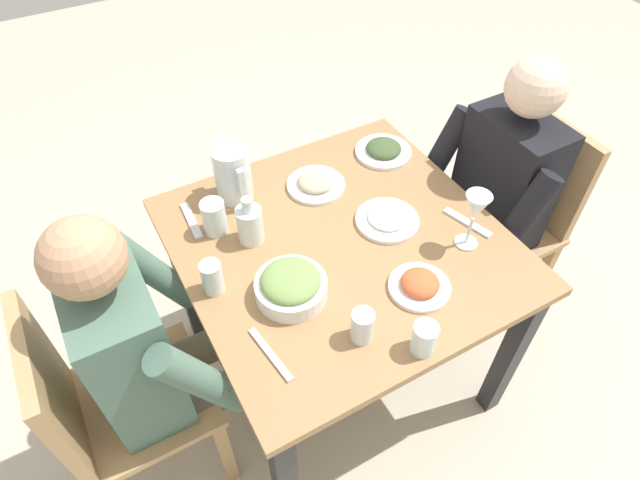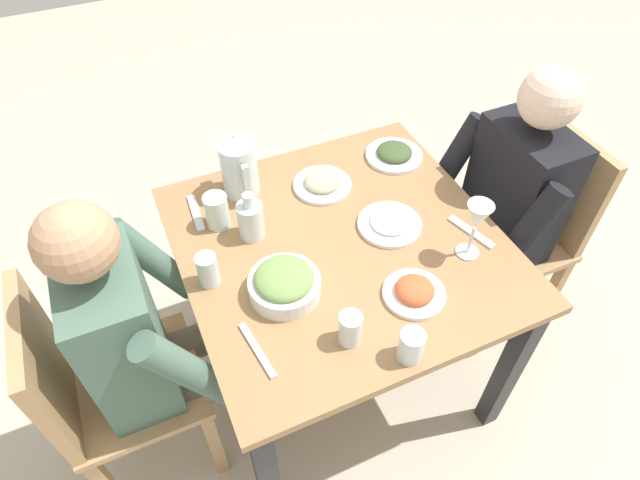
# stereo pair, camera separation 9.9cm
# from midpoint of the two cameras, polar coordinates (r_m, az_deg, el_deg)

# --- Properties ---
(ground_plane) EXTENTS (8.00, 8.00, 0.00)m
(ground_plane) POSITION_cam_midpoint_polar(r_m,az_deg,el_deg) (2.24, 2.99, -13.29)
(ground_plane) COLOR #B7AD99
(dining_table) EXTENTS (0.96, 0.96, 0.74)m
(dining_table) POSITION_cam_midpoint_polar(r_m,az_deg,el_deg) (1.72, 3.79, -2.88)
(dining_table) COLOR #997047
(dining_table) RESTS_ON ground_plane
(chair_near) EXTENTS (0.40, 0.40, 0.87)m
(chair_near) POSITION_cam_midpoint_polar(r_m,az_deg,el_deg) (1.74, -20.75, -14.50)
(chair_near) COLOR tan
(chair_near) RESTS_ON ground_plane
(chair_far) EXTENTS (0.40, 0.40, 0.87)m
(chair_far) POSITION_cam_midpoint_polar(r_m,az_deg,el_deg) (2.20, 22.38, 1.50)
(chair_far) COLOR tan
(chair_far) RESTS_ON ground_plane
(diner_near) EXTENTS (0.48, 0.53, 1.17)m
(diner_near) POSITION_cam_midpoint_polar(r_m,az_deg,el_deg) (1.60, -15.05, -9.87)
(diner_near) COLOR #4C6B5B
(diner_near) RESTS_ON ground_plane
(diner_far) EXTENTS (0.48, 0.53, 1.17)m
(diner_far) POSITION_cam_midpoint_polar(r_m,az_deg,el_deg) (1.98, 19.19, 2.79)
(diner_far) COLOR black
(diner_far) RESTS_ON ground_plane
(water_pitcher) EXTENTS (0.16, 0.12, 0.19)m
(water_pitcher) POSITION_cam_midpoint_polar(r_m,az_deg,el_deg) (1.75, -7.01, 7.55)
(water_pitcher) COLOR silver
(water_pitcher) RESTS_ON dining_table
(salad_bowl) EXTENTS (0.20, 0.20, 0.09)m
(salad_bowl) POSITION_cam_midpoint_polar(r_m,az_deg,el_deg) (1.48, -1.92, -4.68)
(salad_bowl) COLOR white
(salad_bowl) RESTS_ON dining_table
(plate_yoghurt) EXTENTS (0.20, 0.20, 0.04)m
(plate_yoghurt) POSITION_cam_midpoint_polar(r_m,az_deg,el_deg) (1.69, 9.06, 1.82)
(plate_yoghurt) COLOR white
(plate_yoghurt) RESTS_ON dining_table
(plate_dolmas) EXTENTS (0.20, 0.20, 0.04)m
(plate_dolmas) POSITION_cam_midpoint_polar(r_m,az_deg,el_deg) (1.96, 9.39, 9.06)
(plate_dolmas) COLOR white
(plate_dolmas) RESTS_ON dining_table
(plate_rice_curry) EXTENTS (0.18, 0.18, 0.05)m
(plate_rice_curry) POSITION_cam_midpoint_polar(r_m,az_deg,el_deg) (1.52, 11.90, -5.48)
(plate_rice_curry) COLOR white
(plate_rice_curry) RESTS_ON dining_table
(plate_beans) EXTENTS (0.20, 0.20, 0.05)m
(plate_beans) POSITION_cam_midpoint_polar(r_m,az_deg,el_deg) (1.81, 1.81, 6.07)
(plate_beans) COLOR white
(plate_beans) RESTS_ON dining_table
(water_glass_center) EXTENTS (0.07, 0.07, 0.11)m
(water_glass_center) POSITION_cam_midpoint_polar(r_m,az_deg,el_deg) (1.67, -9.31, 3.04)
(water_glass_center) COLOR silver
(water_glass_center) RESTS_ON dining_table
(water_glass_by_pitcher) EXTENTS (0.06, 0.06, 0.10)m
(water_glass_by_pitcher) POSITION_cam_midpoint_polar(r_m,az_deg,el_deg) (1.52, -10.07, -3.23)
(water_glass_by_pitcher) COLOR silver
(water_glass_by_pitcher) RESTS_ON dining_table
(water_glass_near_right) EXTENTS (0.06, 0.06, 0.10)m
(water_glass_near_right) POSITION_cam_midpoint_polar(r_m,az_deg,el_deg) (1.39, 5.32, -9.48)
(water_glass_near_right) COLOR silver
(water_glass_near_right) RESTS_ON dining_table
(water_glass_far_left) EXTENTS (0.07, 0.07, 0.09)m
(water_glass_far_left) POSITION_cam_midpoint_polar(r_m,az_deg,el_deg) (1.38, 11.78, -11.08)
(water_glass_far_left) COLOR silver
(water_glass_far_left) RESTS_ON dining_table
(wine_glass) EXTENTS (0.08, 0.08, 0.20)m
(wine_glass) POSITION_cam_midpoint_polar(r_m,az_deg,el_deg) (1.58, 18.17, 2.06)
(wine_glass) COLOR silver
(wine_glass) RESTS_ON dining_table
(oil_carafe) EXTENTS (0.08, 0.08, 0.16)m
(oil_carafe) POSITION_cam_midpoint_polar(r_m,az_deg,el_deg) (1.62, -5.66, 1.93)
(oil_carafe) COLOR silver
(oil_carafe) RESTS_ON dining_table
(fork_near) EXTENTS (0.17, 0.07, 0.01)m
(fork_near) POSITION_cam_midpoint_polar(r_m,az_deg,el_deg) (1.74, 17.42, 0.79)
(fork_near) COLOR silver
(fork_near) RESTS_ON dining_table
(knife_near) EXTENTS (0.19, 0.04, 0.01)m
(knife_near) POSITION_cam_midpoint_polar(r_m,az_deg,el_deg) (1.40, -4.71, -11.70)
(knife_near) COLOR silver
(knife_near) RESTS_ON dining_table
(fork_far) EXTENTS (0.17, 0.04, 0.01)m
(fork_far) POSITION_cam_midpoint_polar(r_m,az_deg,el_deg) (1.75, -11.57, 2.83)
(fork_far) COLOR silver
(fork_far) RESTS_ON dining_table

